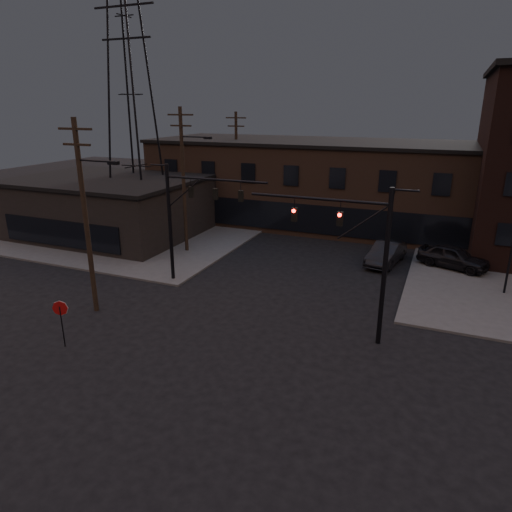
% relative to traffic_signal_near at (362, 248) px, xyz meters
% --- Properties ---
extents(ground, '(140.00, 140.00, 0.00)m').
position_rel_traffic_signal_near_xyz_m(ground, '(-5.36, -4.50, -4.93)').
color(ground, black).
rests_on(ground, ground).
extents(sidewalk_nw, '(30.00, 30.00, 0.15)m').
position_rel_traffic_signal_near_xyz_m(sidewalk_nw, '(-27.36, 17.50, -4.86)').
color(sidewalk_nw, '#474744').
rests_on(sidewalk_nw, ground).
extents(building_row, '(40.00, 12.00, 8.00)m').
position_rel_traffic_signal_near_xyz_m(building_row, '(-5.36, 23.50, -0.93)').
color(building_row, '#4B3428').
rests_on(building_row, ground).
extents(building_left, '(16.00, 12.00, 5.00)m').
position_rel_traffic_signal_near_xyz_m(building_left, '(-25.36, 11.50, -2.43)').
color(building_left, black).
rests_on(building_left, ground).
extents(traffic_signal_near, '(7.12, 0.24, 8.00)m').
position_rel_traffic_signal_near_xyz_m(traffic_signal_near, '(0.00, 0.00, 0.00)').
color(traffic_signal_near, black).
rests_on(traffic_signal_near, ground).
extents(traffic_signal_far, '(7.12, 0.24, 8.00)m').
position_rel_traffic_signal_near_xyz_m(traffic_signal_far, '(-12.07, 3.50, 0.08)').
color(traffic_signal_far, black).
rests_on(traffic_signal_far, ground).
extents(stop_sign, '(0.72, 0.33, 2.48)m').
position_rel_traffic_signal_near_xyz_m(stop_sign, '(-13.36, -6.49, -3.09)').
color(stop_sign, black).
rests_on(stop_sign, ground).
extents(utility_pole_near, '(3.70, 0.28, 11.00)m').
position_rel_traffic_signal_near_xyz_m(utility_pole_near, '(-14.79, -2.50, 0.94)').
color(utility_pole_near, black).
rests_on(utility_pole_near, ground).
extents(utility_pole_mid, '(3.70, 0.28, 11.50)m').
position_rel_traffic_signal_near_xyz_m(utility_pole_mid, '(-15.79, 9.50, 1.19)').
color(utility_pole_mid, black).
rests_on(utility_pole_mid, ground).
extents(utility_pole_far, '(2.20, 0.28, 11.00)m').
position_rel_traffic_signal_near_xyz_m(utility_pole_far, '(-16.86, 21.50, 0.85)').
color(utility_pole_far, black).
rests_on(utility_pole_far, ground).
extents(transmission_tower, '(7.00, 7.00, 25.00)m').
position_rel_traffic_signal_near_xyz_m(transmission_tower, '(-23.36, 13.50, 7.57)').
color(transmission_tower, black).
rests_on(transmission_tower, ground).
extents(parked_car_lot_a, '(5.37, 3.60, 1.70)m').
position_rel_traffic_signal_near_xyz_m(parked_car_lot_a, '(4.49, 13.37, -3.93)').
color(parked_car_lot_a, black).
rests_on(parked_car_lot_a, sidewalk_ne).
extents(car_crossing, '(2.66, 5.39, 1.70)m').
position_rel_traffic_signal_near_xyz_m(car_crossing, '(-0.22, 12.76, -4.08)').
color(car_crossing, black).
rests_on(car_crossing, ground).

